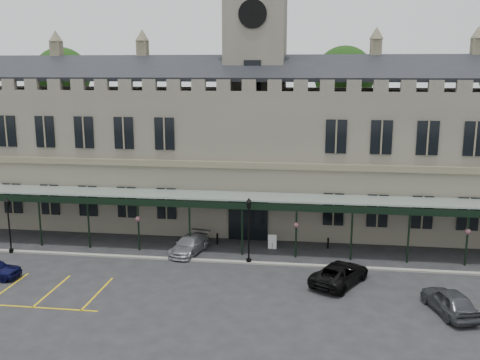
# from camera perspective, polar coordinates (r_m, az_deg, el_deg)

# --- Properties ---
(ground) EXTENTS (140.00, 140.00, 0.00)m
(ground) POSITION_cam_1_polar(r_m,az_deg,el_deg) (33.90, -1.40, -12.06)
(ground) COLOR black
(station_building) EXTENTS (60.00, 10.36, 17.30)m
(station_building) POSITION_cam_1_polar(r_m,az_deg,el_deg) (47.34, 1.62, 2.98)
(station_building) COLOR #656154
(station_building) RESTS_ON ground
(clock_tower) EXTENTS (5.60, 5.60, 24.80)m
(clock_tower) POSITION_cam_1_polar(r_m,az_deg,el_deg) (46.87, 1.68, 11.05)
(clock_tower) COLOR #656154
(clock_tower) RESTS_ON ground
(canopy) EXTENTS (50.00, 4.10, 4.30)m
(canopy) POSITION_cam_1_polar(r_m,az_deg,el_deg) (40.02, 0.28, -4.62)
(canopy) COLOR #8C9E93
(canopy) RESTS_ON ground
(kerb) EXTENTS (60.00, 0.40, 0.12)m
(kerb) POSITION_cam_1_polar(r_m,az_deg,el_deg) (38.92, -0.10, -8.74)
(kerb) COLOR gray
(kerb) RESTS_ON ground
(parking_markings) EXTENTS (16.00, 6.00, 0.01)m
(parking_markings) POSITION_cam_1_polar(r_m,az_deg,el_deg) (37.36, -23.93, -10.81)
(parking_markings) COLOR gold
(parking_markings) RESTS_ON ground
(tree_behind_left) EXTENTS (6.00, 6.00, 16.00)m
(tree_behind_left) POSITION_cam_1_polar(r_m,az_deg,el_deg) (61.82, -18.44, 10.36)
(tree_behind_left) COLOR #332314
(tree_behind_left) RESTS_ON ground
(tree_behind_mid) EXTENTS (6.00, 6.00, 16.00)m
(tree_behind_mid) POSITION_cam_1_polar(r_m,az_deg,el_deg) (55.70, 11.05, 10.65)
(tree_behind_mid) COLOR #332314
(tree_behind_mid) RESTS_ON ground
(lamp_post_left) EXTENTS (0.41, 0.41, 4.30)m
(lamp_post_left) POSITION_cam_1_polar(r_m,az_deg,el_deg) (43.83, -23.45, -3.96)
(lamp_post_left) COLOR black
(lamp_post_left) RESTS_ON ground
(lamp_post_mid) EXTENTS (0.46, 0.46, 4.84)m
(lamp_post_mid) POSITION_cam_1_polar(r_m,az_deg,el_deg) (37.98, 0.95, -4.80)
(lamp_post_mid) COLOR black
(lamp_post_mid) RESTS_ON ground
(sign_board) EXTENTS (0.66, 0.09, 1.13)m
(sign_board) POSITION_cam_1_polar(r_m,az_deg,el_deg) (41.73, 3.46, -6.61)
(sign_board) COLOR black
(sign_board) RESTS_ON ground
(bollard_left) EXTENTS (0.16, 0.16, 0.90)m
(bollard_left) POSITION_cam_1_polar(r_m,az_deg,el_deg) (42.74, -2.43, -6.30)
(bollard_left) COLOR black
(bollard_left) RESTS_ON ground
(bollard_right) EXTENTS (0.15, 0.15, 0.85)m
(bollard_right) POSITION_cam_1_polar(r_m,az_deg,el_deg) (42.33, 9.37, -6.67)
(bollard_right) COLOR black
(bollard_right) RESTS_ON ground
(car_taxi) EXTENTS (2.77, 4.76, 1.30)m
(car_taxi) POSITION_cam_1_polar(r_m,az_deg,el_deg) (40.93, -5.41, -6.88)
(car_taxi) COLOR #93969A
(car_taxi) RESTS_ON ground
(car_van) EXTENTS (4.44, 5.46, 1.38)m
(car_van) POSITION_cam_1_polar(r_m,az_deg,el_deg) (35.76, 10.60, -9.77)
(car_van) COLOR black
(car_van) RESTS_ON ground
(car_right_a) EXTENTS (2.86, 4.64, 1.48)m
(car_right_a) POSITION_cam_1_polar(r_m,az_deg,el_deg) (33.38, 21.46, -11.94)
(car_right_a) COLOR #3A3C42
(car_right_a) RESTS_ON ground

